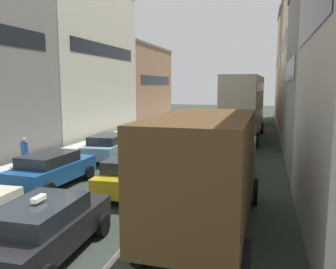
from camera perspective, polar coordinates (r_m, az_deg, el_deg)
ground_plane at (r=9.47m, az=-21.45°, el=-19.90°), size 140.00×140.00×0.00m
sidewalk_left at (r=29.44m, az=-8.35°, el=-0.32°), size 2.60×64.00×0.14m
lane_stripe_left at (r=27.81m, az=1.10°, el=-0.87°), size 0.16×60.00×0.01m
lane_stripe_right at (r=27.16m, az=8.06°, el=-1.16°), size 0.16×60.00×0.01m
building_row_left at (r=32.10m, az=-17.08°, el=11.03°), size 7.20×43.90×13.65m
building_row_right at (r=29.78m, az=25.21°, el=10.90°), size 7.20×43.90×14.13m
removalist_box_truck at (r=10.16m, az=6.62°, el=-5.52°), size 2.75×7.72×3.58m
taxi_centre_lane_front at (r=9.60m, az=-19.74°, el=-14.17°), size 2.22×4.38×1.66m
sedan_centre_lane_second at (r=14.30m, az=-6.01°, el=-6.34°), size 2.23×4.38×1.49m
wagon_left_lane_second at (r=15.80m, az=-18.63°, el=-5.33°), size 2.22×4.38×1.49m
hatchback_centre_lane_third at (r=19.62m, az=0.48°, el=-2.33°), size 2.20×4.37×1.49m
sedan_left_lane_third at (r=20.67m, az=-9.72°, el=-1.90°), size 2.26×4.40×1.49m
sedan_right_lane_behind_truck at (r=17.30m, az=9.41°, el=-3.86°), size 2.11×4.32×1.49m
wagon_right_lane_far at (r=22.56m, az=10.52°, el=-1.08°), size 2.23×4.38×1.49m
bus_mid_queue_primary at (r=28.53m, az=12.38°, el=4.88°), size 3.10×10.59×5.06m
bus_far_queue_secondary at (r=40.53m, az=12.99°, el=4.26°), size 3.17×10.61×2.90m
pedestrian_near_kerb at (r=19.58m, az=-22.51°, el=-2.53°), size 0.53×0.34×1.66m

